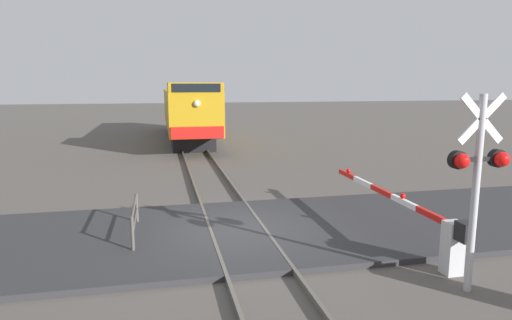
{
  "coord_description": "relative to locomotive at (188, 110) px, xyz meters",
  "views": [
    {
      "loc": [
        -1.94,
        -11.2,
        3.99
      ],
      "look_at": [
        1.14,
        2.98,
        1.47
      ],
      "focal_mm": 31.25,
      "sensor_mm": 36.0,
      "label": 1
    }
  ],
  "objects": [
    {
      "name": "ground_plane",
      "position": [
        0.0,
        -20.23,
        -2.1
      ],
      "size": [
        160.0,
        160.0,
        0.0
      ],
      "primitive_type": "plane",
      "color": "#514C47"
    },
    {
      "name": "rail_track_left",
      "position": [
        -0.72,
        -20.23,
        -2.03
      ],
      "size": [
        0.08,
        80.0,
        0.15
      ],
      "primitive_type": "cube",
      "color": "#59544C",
      "rests_on": "ground_plane"
    },
    {
      "name": "rail_track_right",
      "position": [
        0.72,
        -20.23,
        -2.03
      ],
      "size": [
        0.08,
        80.0,
        0.15
      ],
      "primitive_type": "cube",
      "color": "#59544C",
      "rests_on": "ground_plane"
    },
    {
      "name": "road_surface",
      "position": [
        0.0,
        -20.23,
        -2.03
      ],
      "size": [
        36.0,
        5.59,
        0.14
      ],
      "primitive_type": "cube",
      "color": "#2D2D30",
      "rests_on": "ground_plane"
    },
    {
      "name": "locomotive",
      "position": [
        0.0,
        0.0,
        0.0
      ],
      "size": [
        2.93,
        16.71,
        4.01
      ],
      "color": "black",
      "rests_on": "ground_plane"
    },
    {
      "name": "crossing_signal",
      "position": [
        3.8,
        -24.41,
        0.25
      ],
      "size": [
        1.18,
        0.33,
        3.82
      ],
      "color": "#ADADB2",
      "rests_on": "ground_plane"
    },
    {
      "name": "crossing_gate",
      "position": [
        3.98,
        -22.69,
        -1.31
      ],
      "size": [
        0.36,
        6.55,
        1.25
      ],
      "color": "silver",
      "rests_on": "ground_plane"
    },
    {
      "name": "guard_railing",
      "position": [
        -2.64,
        -20.08,
        -1.49
      ],
      "size": [
        0.08,
        2.29,
        0.95
      ],
      "color": "#4C4742",
      "rests_on": "ground_plane"
    }
  ]
}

